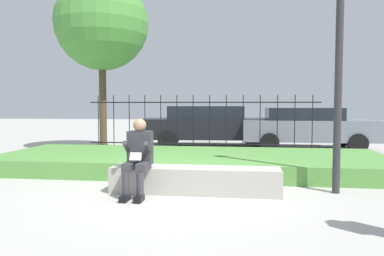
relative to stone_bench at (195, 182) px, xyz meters
name	(u,v)px	position (x,y,z in m)	size (l,w,h in m)	color
ground_plane	(172,192)	(-0.39, 0.00, -0.19)	(60.00, 60.00, 0.00)	#B2AFA8
stone_bench	(195,182)	(0.00, 0.00, 0.00)	(2.77, 0.54, 0.43)	#ADA89E
person_seated_reader	(138,154)	(-0.87, -0.30, 0.47)	(0.42, 0.73, 1.23)	black
grass_berm	(191,161)	(-0.39, 2.25, -0.02)	(8.53, 3.10, 0.34)	#569342
iron_fence	(201,124)	(-0.39, 4.46, 0.71)	(6.53, 0.03, 1.72)	black
car_parked_center	(210,125)	(-0.34, 6.77, 0.56)	(4.69, 2.24, 1.40)	black
car_parked_right	(307,127)	(2.85, 6.55, 0.53)	(4.23, 2.04, 1.35)	slate
street_lamp	(340,34)	(2.29, 0.30, 2.39)	(0.28, 0.28, 4.23)	#2D2D30
tree_behind_fence	(102,24)	(-3.54, 5.15, 3.73)	(2.85, 2.85, 5.36)	#4C3D28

